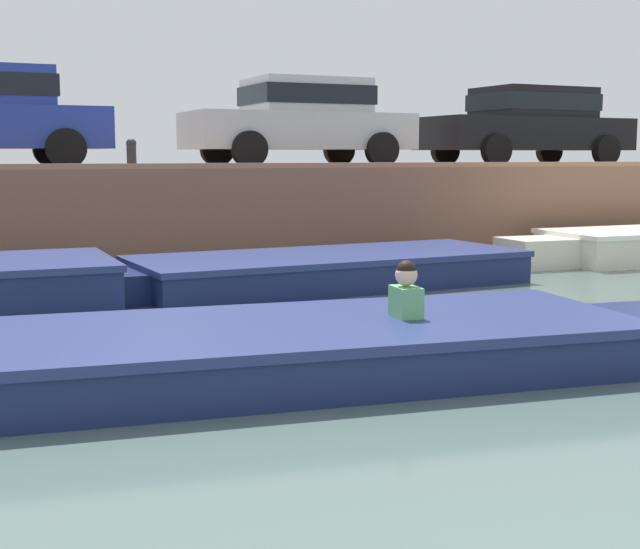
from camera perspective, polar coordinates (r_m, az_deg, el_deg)
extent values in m
plane|color=#4C605B|center=(7.41, -3.80, -6.42)|extent=(400.00, 400.00, 0.00)
cube|color=brown|center=(16.13, -15.53, 3.81)|extent=(60.00, 6.00, 1.60)
cube|color=#9F6C52|center=(13.27, -13.66, 6.75)|extent=(60.00, 0.24, 0.08)
cube|color=navy|center=(12.34, 0.63, 0.13)|extent=(5.45, 2.23, 0.38)
cube|color=navy|center=(11.25, -14.14, -0.83)|extent=(1.12, 1.16, 0.38)
cube|color=navy|center=(12.32, 0.63, 1.18)|extent=(5.51, 2.29, 0.08)
cube|color=brown|center=(12.52, 2.27, 0.82)|extent=(0.31, 1.84, 0.06)
cube|color=silver|center=(14.84, 13.66, 1.37)|extent=(1.11, 1.01, 0.47)
cube|color=navy|center=(7.39, -0.21, -5.02)|extent=(5.50, 2.71, 0.36)
cube|color=navy|center=(7.34, -0.21, -3.37)|extent=(5.56, 2.77, 0.08)
cube|color=brown|center=(7.26, -3.21, -4.31)|extent=(0.48, 1.85, 0.06)
cube|color=#66B26B|center=(7.59, 5.52, -2.42)|extent=(0.24, 0.34, 0.44)
sphere|color=beige|center=(7.54, 5.55, -0.03)|extent=(0.19, 0.19, 0.19)
sphere|color=black|center=(7.54, 5.55, 0.27)|extent=(0.17, 0.17, 0.17)
cylinder|color=black|center=(13.98, -15.95, 7.77)|extent=(0.60, 0.19, 0.60)
cylinder|color=black|center=(15.77, -16.82, 7.69)|extent=(0.60, 0.19, 0.60)
cube|color=#B7BABC|center=(16.04, -1.42, 9.14)|extent=(3.98, 1.75, 0.64)
cube|color=#B7BABC|center=(16.13, -0.90, 11.34)|extent=(2.00, 1.53, 0.60)
cube|color=black|center=(16.13, -0.90, 11.34)|extent=(2.08, 1.56, 0.33)
cylinder|color=black|center=(14.78, -4.54, 8.01)|extent=(0.60, 0.19, 0.60)
cylinder|color=black|center=(16.44, -6.61, 7.94)|extent=(0.60, 0.19, 0.60)
cylinder|color=black|center=(15.77, 3.99, 7.99)|extent=(0.60, 0.19, 0.60)
cylinder|color=black|center=(17.34, 1.24, 7.97)|extent=(0.60, 0.19, 0.60)
cube|color=black|center=(18.58, 13.01, 8.74)|extent=(4.36, 1.75, 0.64)
cube|color=black|center=(18.71, 13.49, 10.62)|extent=(2.19, 1.51, 0.60)
cube|color=black|center=(18.71, 13.49, 10.62)|extent=(2.28, 1.54, 0.33)
cylinder|color=black|center=(17.08, 11.23, 7.83)|extent=(0.60, 0.19, 0.60)
cylinder|color=black|center=(18.47, 8.03, 7.87)|extent=(0.60, 0.19, 0.60)
cylinder|color=black|center=(18.81, 17.85, 7.58)|extent=(0.60, 0.19, 0.60)
cylinder|color=black|center=(20.08, 14.47, 7.68)|extent=(0.60, 0.19, 0.60)
cylinder|color=#2D2B28|center=(13.48, -11.97, 7.38)|extent=(0.14, 0.14, 0.35)
sphere|color=#2D2B28|center=(13.48, -11.99, 8.21)|extent=(0.15, 0.15, 0.15)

